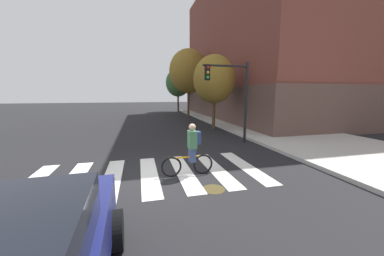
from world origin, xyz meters
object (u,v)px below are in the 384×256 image
(traffic_light_near, at_px, (232,89))
(fire_hydrant, at_px, (242,120))
(street_tree_near, at_px, (214,79))
(manhole_cover, at_px, (213,189))
(street_tree_far, at_px, (178,83))
(cyclist, at_px, (191,150))
(street_tree_mid, at_px, (188,71))

(traffic_light_near, distance_m, fire_hydrant, 6.47)
(traffic_light_near, distance_m, street_tree_near, 4.90)
(manhole_cover, distance_m, traffic_light_near, 6.43)
(street_tree_far, bearing_deg, street_tree_near, -90.72)
(manhole_cover, bearing_deg, cyclist, 106.06)
(traffic_light_near, xyz_separation_m, fire_hydrant, (3.23, 5.10, -2.33))
(cyclist, bearing_deg, traffic_light_near, 51.27)
(manhole_cover, distance_m, street_tree_far, 26.18)
(fire_hydrant, distance_m, street_tree_near, 3.99)
(manhole_cover, relative_size, cyclist, 0.37)
(street_tree_mid, bearing_deg, manhole_cover, -100.98)
(cyclist, height_order, street_tree_mid, street_tree_mid)
(fire_hydrant, distance_m, street_tree_mid, 9.70)
(street_tree_far, bearing_deg, cyclist, -99.45)
(traffic_light_near, bearing_deg, fire_hydrant, 57.63)
(cyclist, height_order, traffic_light_near, traffic_light_near)
(manhole_cover, xyz_separation_m, traffic_light_near, (2.76, 5.06, 2.86))
(traffic_light_near, xyz_separation_m, street_tree_near, (0.76, 4.78, 0.79))
(street_tree_mid, xyz_separation_m, street_tree_far, (0.15, 7.18, -0.89))
(fire_hydrant, bearing_deg, street_tree_near, -172.67)
(manhole_cover, xyz_separation_m, fire_hydrant, (5.99, 10.16, 0.53))
(traffic_light_near, distance_m, street_tree_mid, 13.54)
(manhole_cover, distance_m, cyclist, 1.50)
(cyclist, relative_size, traffic_light_near, 0.41)
(cyclist, bearing_deg, street_tree_mid, 77.19)
(traffic_light_near, relative_size, street_tree_mid, 0.56)
(manhole_cover, xyz_separation_m, street_tree_mid, (3.57, 18.40, 5.02))
(street_tree_mid, height_order, street_tree_far, street_tree_mid)
(street_tree_near, bearing_deg, street_tree_far, 89.28)
(traffic_light_near, relative_size, fire_hydrant, 5.38)
(street_tree_near, bearing_deg, manhole_cover, -109.67)
(manhole_cover, bearing_deg, street_tree_near, 70.33)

